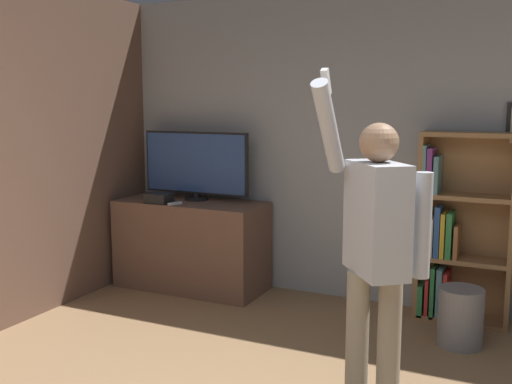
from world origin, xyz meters
name	(u,v)px	position (x,y,z in m)	size (l,w,h in m)	color
wall_back	(373,148)	(0.00, 3.22, 1.35)	(6.72, 0.09, 2.70)	#9EA3A8
wall_side_brick	(20,153)	(-2.39, 1.60, 1.35)	(0.06, 4.79, 2.70)	brown
tv_ledge	(192,245)	(-1.60, 2.85, 0.41)	(1.39, 0.61, 0.83)	brown
television	(196,165)	(-1.60, 2.95, 1.16)	(1.08, 0.22, 0.64)	black
game_console	(159,198)	(-1.82, 2.65, 0.87)	(0.22, 0.17, 0.09)	black
remote_loose	(175,203)	(-1.64, 2.64, 0.84)	(0.08, 0.14, 0.02)	white
bookshelf	(455,234)	(0.73, 3.04, 0.71)	(0.72, 0.28, 1.52)	#997047
person	(376,242)	(0.53, 1.30, 0.99)	(0.58, 0.55, 1.92)	gray
waste_bin	(461,317)	(0.86, 2.51, 0.21)	(0.32, 0.32, 0.43)	gray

